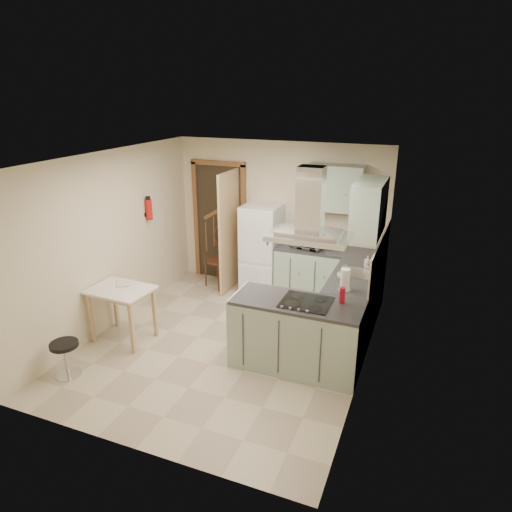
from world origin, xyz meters
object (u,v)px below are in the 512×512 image
at_px(extractor_hood, 309,236).
at_px(microwave, 308,239).
at_px(drop_leaf_table, 123,314).
at_px(stool, 66,359).
at_px(bentwood_chair, 219,260).
at_px(peninsula, 297,334).
at_px(fridge, 262,249).

height_order(extractor_hood, microwave, extractor_hood).
xyz_separation_m(drop_leaf_table, stool, (-0.11, -0.97, -0.16)).
xyz_separation_m(drop_leaf_table, bentwood_chair, (0.42, 2.12, 0.10)).
relative_size(extractor_hood, stool, 2.01).
bearing_deg(drop_leaf_table, microwave, 50.54).
relative_size(peninsula, bentwood_chair, 1.61).
bearing_deg(stool, microwave, 56.39).
bearing_deg(fridge, drop_leaf_table, -117.98).
height_order(peninsula, extractor_hood, extractor_hood).
xyz_separation_m(peninsula, extractor_hood, (0.10, 0.00, 1.27)).
bearing_deg(peninsula, fridge, 121.74).
relative_size(drop_leaf_table, stool, 1.81).
relative_size(peninsula, drop_leaf_table, 1.92).
bearing_deg(peninsula, drop_leaf_table, -174.46).
bearing_deg(extractor_hood, bentwood_chair, 137.74).
relative_size(drop_leaf_table, microwave, 1.63).
xyz_separation_m(fridge, stool, (-1.29, -3.18, -0.53)).
relative_size(fridge, bentwood_chair, 1.56).
distance_m(fridge, peninsula, 2.35).
height_order(drop_leaf_table, bentwood_chair, bentwood_chair).
height_order(drop_leaf_table, microwave, microwave).
distance_m(peninsula, bentwood_chair, 2.73).
bearing_deg(microwave, drop_leaf_table, -122.54).
bearing_deg(peninsula, bentwood_chair, 136.33).
height_order(fridge, stool, fridge).
distance_m(fridge, bentwood_chair, 0.80).
bearing_deg(bentwood_chair, microwave, 24.55).
height_order(fridge, bentwood_chair, fridge).
xyz_separation_m(extractor_hood, bentwood_chair, (-2.08, 1.89, -1.24)).
bearing_deg(bentwood_chair, peninsula, -21.15).
height_order(peninsula, drop_leaf_table, peninsula).
relative_size(bentwood_chair, microwave, 1.93).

